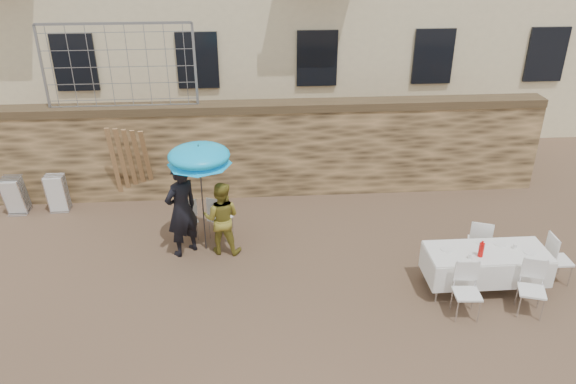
{
  "coord_description": "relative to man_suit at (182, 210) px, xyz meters",
  "views": [
    {
      "loc": [
        -0.27,
        -7.08,
        6.1
      ],
      "look_at": [
        0.4,
        2.2,
        1.4
      ],
      "focal_mm": 35.0,
      "sensor_mm": 36.0,
      "label": 1
    }
  ],
  "objects": [
    {
      "name": "stone_wall",
      "position": [
        1.62,
        2.54,
        0.14
      ],
      "size": [
        13.0,
        0.5,
        2.2
      ],
      "primitive_type": "cube",
      "color": "olive",
      "rests_on": "ground"
    },
    {
      "name": "umbrella",
      "position": [
        0.4,
        0.1,
        1.01
      ],
      "size": [
        1.21,
        1.21,
        2.08
      ],
      "color": "#3F3F44",
      "rests_on": "ground"
    },
    {
      "name": "couple_chair_right",
      "position": [
        0.7,
        0.55,
        -0.48
      ],
      "size": [
        0.64,
        0.64,
        0.96
      ],
      "primitive_type": null,
      "rotation": [
        0.0,
        0.0,
        2.69
      ],
      "color": "white",
      "rests_on": "ground"
    },
    {
      "name": "table_chair_front_right",
      "position": [
        5.93,
        -2.3,
        -0.48
      ],
      "size": [
        0.61,
        0.61,
        0.96
      ],
      "primitive_type": null,
      "rotation": [
        0.0,
        0.0,
        -0.31
      ],
      "color": "white",
      "rests_on": "ground"
    },
    {
      "name": "chair_stack_left",
      "position": [
        -3.87,
        2.05,
        -0.5
      ],
      "size": [
        0.46,
        0.47,
        0.92
      ],
      "primitive_type": null,
      "color": "white",
      "rests_on": "ground"
    },
    {
      "name": "woman_dress",
      "position": [
        0.75,
        0.0,
        -0.21
      ],
      "size": [
        0.82,
        0.69,
        1.5
      ],
      "primitive_type": "imported",
      "rotation": [
        0.0,
        0.0,
        2.96
      ],
      "color": "gold",
      "rests_on": "ground"
    },
    {
      "name": "man_suit",
      "position": [
        0.0,
        0.0,
        0.0
      ],
      "size": [
        0.83,
        0.81,
        1.92
      ],
      "primitive_type": "imported",
      "rotation": [
        0.0,
        0.0,
        3.88
      ],
      "color": "black",
      "rests_on": "ground"
    },
    {
      "name": "couple_chair_left",
      "position": [
        0.0,
        0.55,
        -0.48
      ],
      "size": [
        0.6,
        0.6,
        0.96
      ],
      "primitive_type": null,
      "rotation": [
        0.0,
        0.0,
        3.43
      ],
      "color": "white",
      "rests_on": "ground"
    },
    {
      "name": "chair_stack_right",
      "position": [
        -2.97,
        2.05,
        -0.5
      ],
      "size": [
        0.46,
        0.4,
        0.92
      ],
      "primitive_type": null,
      "color": "white",
      "rests_on": "ground"
    },
    {
      "name": "table_chair_side",
      "position": [
        6.83,
        -1.45,
        -0.48
      ],
      "size": [
        0.48,
        0.48,
        0.96
      ],
      "primitive_type": null,
      "rotation": [
        0.0,
        0.0,
        1.56
      ],
      "color": "white",
      "rests_on": "ground"
    },
    {
      "name": "table_chair_back",
      "position": [
        5.63,
        -0.75,
        -0.48
      ],
      "size": [
        0.62,
        0.62,
        0.96
      ],
      "primitive_type": null,
      "rotation": [
        0.0,
        0.0,
        2.77
      ],
      "color": "white",
      "rests_on": "ground"
    },
    {
      "name": "table_chair_front_left",
      "position": [
        4.83,
        -2.3,
        -0.48
      ],
      "size": [
        0.51,
        0.51,
        0.96
      ],
      "primitive_type": null,
      "rotation": [
        0.0,
        0.0,
        -0.07
      ],
      "color": "white",
      "rests_on": "ground"
    },
    {
      "name": "ground",
      "position": [
        1.62,
        -2.46,
        -0.96
      ],
      "size": [
        80.0,
        80.0,
        0.0
      ],
      "primitive_type": "plane",
      "color": "brown",
      "rests_on": "ground"
    },
    {
      "name": "wood_planks",
      "position": [
        -1.37,
        2.12,
        0.04
      ],
      "size": [
        0.7,
        0.2,
        2.0
      ],
      "primitive_type": null,
      "color": "#A37749",
      "rests_on": "ground"
    },
    {
      "name": "chain_link_fence",
      "position": [
        -1.38,
        2.54,
        2.14
      ],
      "size": [
        3.2,
        0.06,
        1.8
      ],
      "primitive_type": null,
      "color": "gray",
      "rests_on": "stone_wall"
    },
    {
      "name": "soda_bottle",
      "position": [
        5.23,
        -1.7,
        -0.06
      ],
      "size": [
        0.09,
        0.09,
        0.26
      ],
      "primitive_type": "cylinder",
      "color": "red",
      "rests_on": "banquet_table"
    },
    {
      "name": "banquet_table",
      "position": [
        5.43,
        -1.55,
        -0.23
      ],
      "size": [
        2.1,
        0.85,
        0.78
      ],
      "color": "white",
      "rests_on": "ground"
    }
  ]
}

